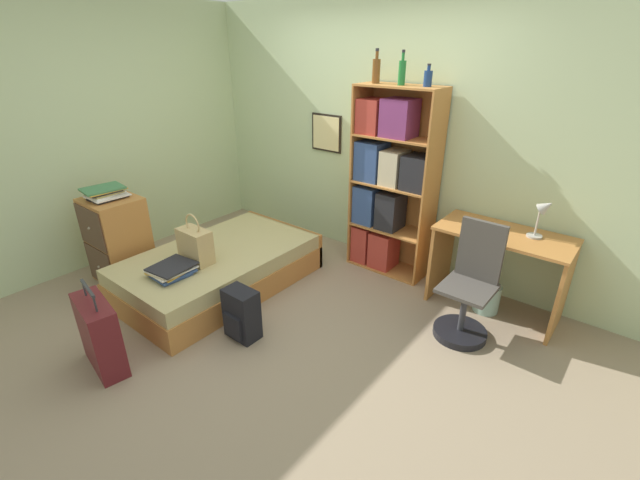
# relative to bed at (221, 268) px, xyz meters

# --- Properties ---
(ground_plane) EXTENTS (14.00, 14.00, 0.00)m
(ground_plane) POSITION_rel_bed_xyz_m (0.76, -0.02, -0.19)
(ground_plane) COLOR gray
(wall_back) EXTENTS (10.00, 0.09, 2.60)m
(wall_back) POSITION_rel_bed_xyz_m (0.76, 1.55, 1.11)
(wall_back) COLOR beige
(wall_back) RESTS_ON ground_plane
(wall_left) EXTENTS (0.06, 10.00, 2.60)m
(wall_left) POSITION_rel_bed_xyz_m (-1.45, -0.02, 1.11)
(wall_left) COLOR beige
(wall_left) RESTS_ON ground_plane
(bed) EXTENTS (1.08, 1.84, 0.37)m
(bed) POSITION_rel_bed_xyz_m (0.00, 0.00, 0.00)
(bed) COLOR #B77538
(bed) RESTS_ON ground_plane
(handbag) EXTENTS (0.32, 0.17, 0.46)m
(handbag) POSITION_rel_bed_xyz_m (0.02, -0.27, 0.35)
(handbag) COLOR tan
(handbag) RESTS_ON bed
(book_stack_on_bed) EXTENTS (0.35, 0.38, 0.09)m
(book_stack_on_bed) POSITION_rel_bed_xyz_m (0.06, -0.56, 0.24)
(book_stack_on_bed) COLOR #334C84
(book_stack_on_bed) RESTS_ON bed
(suitcase) EXTENTS (0.51, 0.27, 0.68)m
(suitcase) POSITION_rel_bed_xyz_m (0.25, -1.29, 0.09)
(suitcase) COLOR #5B191E
(suitcase) RESTS_ON ground_plane
(dresser) EXTENTS (0.51, 0.48, 0.85)m
(dresser) POSITION_rel_bed_xyz_m (-0.87, -0.53, 0.24)
(dresser) COLOR #B77538
(dresser) RESTS_ON ground_plane
(magazine_pile_on_dresser) EXTENTS (0.32, 0.38, 0.11)m
(magazine_pile_on_dresser) POSITION_rel_bed_xyz_m (-0.90, -0.54, 0.72)
(magazine_pile_on_dresser) COLOR #232328
(magazine_pile_on_dresser) RESTS_ON dresser
(bookcase) EXTENTS (0.81, 0.35, 1.83)m
(bookcase) POSITION_rel_bed_xyz_m (1.02, 1.32, 0.72)
(bookcase) COLOR #B77538
(bookcase) RESTS_ON ground_plane
(bottle_green) EXTENTS (0.07, 0.07, 0.29)m
(bottle_green) POSITION_rel_bed_xyz_m (0.84, 1.31, 1.76)
(bottle_green) COLOR brown
(bottle_green) RESTS_ON bookcase
(bottle_brown) EXTENTS (0.06, 0.06, 0.29)m
(bottle_brown) POSITION_rel_bed_xyz_m (1.10, 1.30, 1.76)
(bottle_brown) COLOR #1E6B2D
(bottle_brown) RESTS_ON bookcase
(bottle_clear) EXTENTS (0.07, 0.07, 0.18)m
(bottle_clear) POSITION_rel_bed_xyz_m (1.34, 1.32, 1.72)
(bottle_clear) COLOR navy
(bottle_clear) RESTS_ON bookcase
(desk) EXTENTS (1.07, 0.53, 0.75)m
(desk) POSITION_rel_bed_xyz_m (2.21, 1.24, 0.33)
(desk) COLOR #B77538
(desk) RESTS_ON ground_plane
(desk_lamp) EXTENTS (0.17, 0.12, 0.35)m
(desk_lamp) POSITION_rel_bed_xyz_m (2.45, 1.30, 0.78)
(desk_lamp) COLOR #ADA89E
(desk_lamp) RESTS_ON desk
(desk_chair) EXTENTS (0.42, 0.42, 0.95)m
(desk_chair) POSITION_rel_bed_xyz_m (2.15, 0.75, 0.13)
(desk_chair) COLOR black
(desk_chair) RESTS_ON ground_plane
(backpack) EXTENTS (0.27, 0.21, 0.43)m
(backpack) POSITION_rel_bed_xyz_m (0.77, -0.42, 0.03)
(backpack) COLOR black
(backpack) RESTS_ON ground_plane
(waste_bin) EXTENTS (0.22, 0.22, 0.26)m
(waste_bin) POSITION_rel_bed_xyz_m (2.18, 1.19, -0.06)
(waste_bin) COLOR #99C1B2
(waste_bin) RESTS_ON ground_plane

